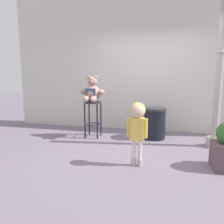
# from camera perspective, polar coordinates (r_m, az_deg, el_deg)

# --- Properties ---
(ground_plane) EXTENTS (24.00, 24.00, 0.00)m
(ground_plane) POSITION_cam_1_polar(r_m,az_deg,el_deg) (4.09, 7.57, -10.42)
(ground_plane) COLOR slate
(building_wall) EXTENTS (7.21, 0.30, 3.72)m
(building_wall) POSITION_cam_1_polar(r_m,az_deg,el_deg) (5.73, 10.05, 14.09)
(building_wall) COLOR beige
(building_wall) RESTS_ON ground_plane
(bar_stool_with_teddy) EXTENTS (0.38, 0.38, 0.81)m
(bar_stool_with_teddy) POSITION_cam_1_polar(r_m,az_deg,el_deg) (4.96, -4.96, 0.06)
(bar_stool_with_teddy) COLOR #29292D
(bar_stool_with_teddy) RESTS_ON ground_plane
(teddy_bear) EXTENTS (0.55, 0.49, 0.57)m
(teddy_bear) POSITION_cam_1_polar(r_m,az_deg,el_deg) (4.88, -5.14, 5.15)
(teddy_bear) COLOR tan
(teddy_bear) RESTS_ON bar_stool_with_teddy
(child_walking) EXTENTS (0.31, 0.25, 0.99)m
(child_walking) POSITION_cam_1_polar(r_m,az_deg,el_deg) (3.34, 6.61, -2.16)
(child_walking) COLOR #C3A7AB
(child_walking) RESTS_ON ground_plane
(trash_bin) EXTENTS (0.50, 0.50, 0.69)m
(trash_bin) POSITION_cam_1_polar(r_m,az_deg,el_deg) (4.94, 10.89, -2.82)
(trash_bin) COLOR black
(trash_bin) RESTS_ON ground_plane
(lamppost) EXTENTS (0.30, 0.30, 3.13)m
(lamppost) POSITION_cam_1_polar(r_m,az_deg,el_deg) (4.63, 25.88, 7.03)
(lamppost) COLOR #B0B1A1
(lamppost) RESTS_ON ground_plane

